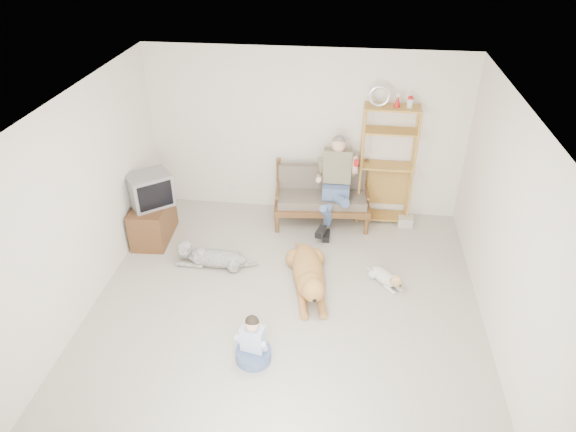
# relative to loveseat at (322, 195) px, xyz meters

# --- Properties ---
(floor) EXTENTS (5.50, 5.50, 0.00)m
(floor) POSITION_rel_loveseat_xyz_m (-0.32, -2.36, -0.49)
(floor) COLOR beige
(floor) RESTS_ON ground
(ceiling) EXTENTS (5.50, 5.50, 0.00)m
(ceiling) POSITION_rel_loveseat_xyz_m (-0.32, -2.36, 2.21)
(ceiling) COLOR white
(ceiling) RESTS_ON ground
(wall_back) EXTENTS (5.00, 0.00, 5.00)m
(wall_back) POSITION_rel_loveseat_xyz_m (-0.32, 0.39, 0.86)
(wall_back) COLOR silver
(wall_back) RESTS_ON ground
(wall_left) EXTENTS (0.00, 5.50, 5.50)m
(wall_left) POSITION_rel_loveseat_xyz_m (-2.82, -2.36, 0.86)
(wall_left) COLOR silver
(wall_left) RESTS_ON ground
(wall_right) EXTENTS (0.00, 5.50, 5.50)m
(wall_right) POSITION_rel_loveseat_xyz_m (2.18, -2.36, 0.86)
(wall_right) COLOR silver
(wall_right) RESTS_ON ground
(loveseat) EXTENTS (1.56, 0.83, 0.95)m
(loveseat) POSITION_rel_loveseat_xyz_m (0.00, 0.00, 0.00)
(loveseat) COLOR brown
(loveseat) RESTS_ON ground
(man) EXTENTS (0.57, 0.82, 1.33)m
(man) POSITION_rel_loveseat_xyz_m (0.19, -0.23, 0.21)
(man) COLOR slate
(man) RESTS_ON loveseat
(etagere) EXTENTS (0.86, 0.37, 2.24)m
(etagere) POSITION_rel_loveseat_xyz_m (0.97, 0.19, 0.50)
(etagere) COLOR #BD8C3B
(etagere) RESTS_ON ground
(book_stack) EXTENTS (0.24, 0.18, 0.15)m
(book_stack) POSITION_rel_loveseat_xyz_m (1.36, 0.01, -0.41)
(book_stack) COLOR silver
(book_stack) RESTS_ON ground
(tv_stand) EXTENTS (0.55, 0.93, 0.60)m
(tv_stand) POSITION_rel_loveseat_xyz_m (-2.55, -0.80, -0.19)
(tv_stand) COLOR brown
(tv_stand) RESTS_ON ground
(crt_tv) EXTENTS (0.76, 0.75, 0.50)m
(crt_tv) POSITION_rel_loveseat_xyz_m (-2.52, -0.79, 0.36)
(crt_tv) COLOR slate
(crt_tv) RESTS_ON tv_stand
(wall_outlet) EXTENTS (0.12, 0.02, 0.08)m
(wall_outlet) POSITION_rel_loveseat_xyz_m (-1.57, 0.38, -0.19)
(wall_outlet) COLOR silver
(wall_outlet) RESTS_ON ground
(golden_retriever) EXTENTS (0.63, 1.66, 0.51)m
(golden_retriever) POSITION_rel_loveseat_xyz_m (-0.06, -1.73, -0.28)
(golden_retriever) COLOR #B4783E
(golden_retriever) RESTS_ON ground
(shaggy_dog) EXTENTS (1.26, 0.30, 0.37)m
(shaggy_dog) POSITION_rel_loveseat_xyz_m (-1.51, -1.40, -0.34)
(shaggy_dog) COLOR silver
(shaggy_dog) RESTS_ON ground
(terrier) EXTENTS (0.49, 0.55, 0.26)m
(terrier) POSITION_rel_loveseat_xyz_m (1.00, -1.54, -0.38)
(terrier) COLOR silver
(terrier) RESTS_ON ground
(child) EXTENTS (0.41, 0.41, 0.65)m
(child) POSITION_rel_loveseat_xyz_m (-0.58, -3.08, -0.25)
(child) COLOR slate
(child) RESTS_ON ground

